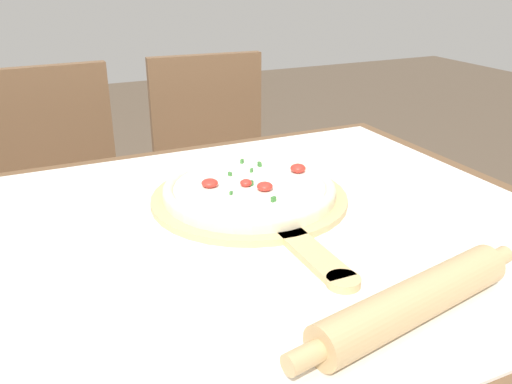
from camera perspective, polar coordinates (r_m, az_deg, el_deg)
The scene contains 7 objects.
dining_table at distance 0.98m, azimuth -1.21°, elevation -9.93°, with size 1.17×0.96×0.74m.
towel_cloth at distance 0.92m, azimuth -1.27°, elevation -4.10°, with size 1.09×0.88×0.00m.
pizza_peel at distance 1.01m, azimuth -0.30°, elevation -0.99°, with size 0.37×0.53×0.01m.
pizza at distance 1.02m, azimuth -0.70°, elevation 0.34°, with size 0.33×0.33×0.04m.
rolling_pin at distance 0.72m, azimuth 16.26°, elevation -10.98°, with size 0.40×0.11×0.06m.
chair_left at distance 1.73m, azimuth -19.80°, elevation -0.43°, with size 0.42×0.42×0.89m.
chair_right at distance 1.83m, azimuth -4.24°, elevation 2.15°, with size 0.43×0.43×0.89m.
Camera 1 is at (-0.33, -0.76, 1.16)m, focal length 38.00 mm.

